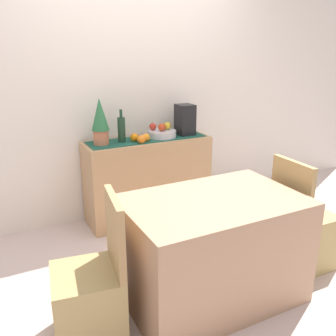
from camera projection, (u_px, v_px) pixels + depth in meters
name	position (u px, v px, depth m)	size (l,w,h in m)	color
ground_plane	(187.00, 262.00, 3.06)	(6.40, 6.40, 0.02)	beige
room_wall_rear	(129.00, 82.00, 3.63)	(6.40, 0.06, 2.70)	silver
sideboard_console	(148.00, 179.00, 3.73)	(1.24, 0.42, 0.82)	tan
table_runner	(147.00, 139.00, 3.60)	(1.17, 0.32, 0.01)	#174A3C
fruit_bowl	(162.00, 134.00, 3.66)	(0.28, 0.28, 0.06)	silver
apple_upper	(167.00, 126.00, 3.69)	(0.07, 0.07, 0.07)	gold
apple_center	(162.00, 127.00, 3.62)	(0.08, 0.08, 0.08)	#B43A1C
apple_left	(153.00, 127.00, 3.66)	(0.07, 0.07, 0.07)	#B62F20
wine_bottle	(121.00, 129.00, 3.45)	(0.07, 0.07, 0.31)	#1B3927
coffee_maker	(185.00, 120.00, 3.73)	(0.16, 0.18, 0.31)	black
potted_plant	(100.00, 120.00, 3.33)	(0.16, 0.16, 0.43)	#B86C4C
orange_loose_end	(134.00, 138.00, 3.50)	(0.08, 0.08, 0.08)	orange
orange_loose_near_bowl	(146.00, 138.00, 3.51)	(0.08, 0.08, 0.08)	orange
orange_loose_mid	(141.00, 139.00, 3.44)	(0.08, 0.08, 0.08)	orange
dining_table	(212.00, 249.00, 2.53)	(1.18, 0.76, 0.74)	#A77F61
chair_near_window	(91.00, 299.00, 2.19)	(0.45, 0.45, 0.90)	tan
chair_by_corner	(302.00, 235.00, 2.93)	(0.41, 0.41, 0.90)	tan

